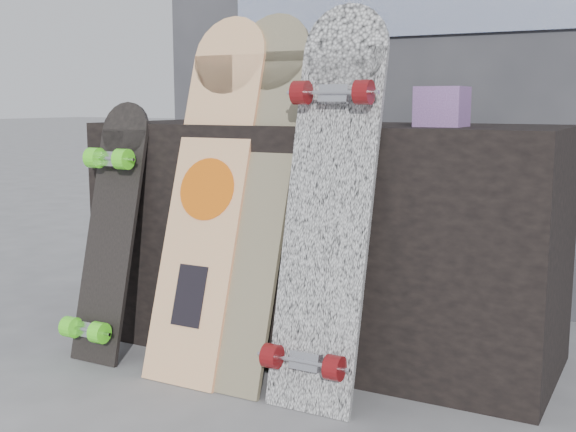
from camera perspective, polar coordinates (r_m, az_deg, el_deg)
The scene contains 10 objects.
ground at distance 2.24m, azimuth -3.04°, elevation -14.03°, with size 60.00×60.00×0.00m, color slate.
vendor_table at distance 2.54m, azimuth 2.75°, elevation -1.76°, with size 1.60×0.60×0.80m, color black.
booth at distance 3.29m, azimuth 9.39°, elevation 12.85°, with size 2.40×0.22×2.20m.
merch_box_purple at distance 2.70m, azimuth -3.32°, elevation 8.47°, with size 0.18×0.12×0.10m, color #58346B.
merch_box_small at distance 2.26m, azimuth 12.08°, elevation 8.45°, with size 0.14×0.14×0.12m, color #58346B.
merch_box_flat at distance 2.63m, azimuth 3.05°, elevation 8.03°, with size 0.22×0.10×0.06m, color #D1B78C.
longboard_geisha at distance 2.34m, azimuth -6.24°, elevation 2.50°, with size 0.27×0.39×1.16m.
longboard_celtic at distance 2.27m, azimuth -2.78°, elevation 2.45°, with size 0.26×0.39×1.16m.
longboard_cascadia at distance 2.08m, azimuth 3.22°, elevation 1.53°, with size 0.26×0.35×1.16m.
skateboard_dark at distance 2.54m, azimuth -14.00°, elevation -0.94°, with size 0.20×0.30×0.88m.
Camera 1 is at (1.07, -1.76, 0.87)m, focal length 45.00 mm.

